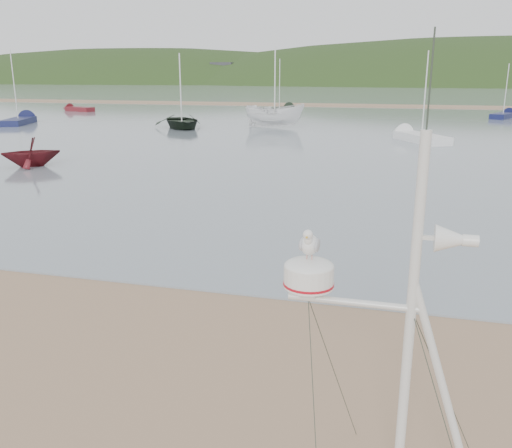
% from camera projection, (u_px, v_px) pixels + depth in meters
% --- Properties ---
extents(ground, '(560.00, 560.00, 0.00)m').
position_uv_depth(ground, '(60.00, 392.00, 7.73)').
color(ground, '#8C6C51').
rests_on(ground, ground).
extents(water, '(560.00, 256.00, 0.04)m').
position_uv_depth(water, '(385.00, 91.00, 130.55)').
color(water, gray).
rests_on(water, ground).
extents(sandbar, '(560.00, 7.00, 0.07)m').
position_uv_depth(sandbar, '(369.00, 106.00, 72.84)').
color(sandbar, '#8C6C51').
rests_on(sandbar, water).
extents(hill_ridge, '(620.00, 180.00, 80.00)m').
position_uv_depth(hill_ridge, '(435.00, 132.00, 227.15)').
color(hill_ridge, '#1E3315').
rests_on(hill_ridge, ground).
extents(far_cottages, '(294.40, 6.30, 8.00)m').
position_uv_depth(far_cottages, '(401.00, 73.00, 188.28)').
color(far_cottages, beige).
rests_on(far_cottages, ground).
extents(mast_rig, '(2.12, 2.26, 4.78)m').
position_uv_depth(mast_rig, '(397.00, 412.00, 5.37)').
color(mast_rig, silver).
rests_on(mast_rig, ground).
extents(boat_dark, '(3.78, 3.02, 5.33)m').
position_uv_depth(boat_dark, '(181.00, 94.00, 43.08)').
color(boat_dark, black).
rests_on(boat_dark, water).
extents(boat_red, '(2.47, 2.65, 2.63)m').
position_uv_depth(boat_red, '(29.00, 139.00, 25.74)').
color(boat_red, maroon).
rests_on(boat_red, water).
extents(boat_white, '(1.92, 1.87, 4.98)m').
position_uv_depth(boat_white, '(275.00, 96.00, 44.00)').
color(boat_white, white).
rests_on(boat_white, water).
extents(dinghy_red_far, '(5.16, 2.82, 1.23)m').
position_uv_depth(dinghy_red_far, '(74.00, 109.00, 63.40)').
color(dinghy_red_far, maroon).
rests_on(dinghy_red_far, ground).
extents(sailboat_blue_far, '(3.61, 5.65, 5.62)m').
position_uv_depth(sailboat_blue_far, '(507.00, 115.00, 54.22)').
color(sailboat_blue_far, '#131743').
rests_on(sailboat_blue_far, ground).
extents(sailboat_white_near, '(4.42, 6.11, 6.18)m').
position_uv_depth(sailboat_white_near, '(409.00, 135.00, 36.60)').
color(sailboat_white_near, white).
rests_on(sailboat_white_near, ground).
extents(sailboat_dark_mid, '(3.47, 6.53, 6.35)m').
position_uv_depth(sailboat_dark_mid, '(286.00, 109.00, 62.83)').
color(sailboat_dark_mid, black).
rests_on(sailboat_dark_mid, ground).
extents(sailboat_blue_near, '(3.89, 6.98, 6.79)m').
position_uv_depth(sailboat_blue_near, '(25.00, 119.00, 48.84)').
color(sailboat_blue_near, '#131743').
rests_on(sailboat_blue_near, ground).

